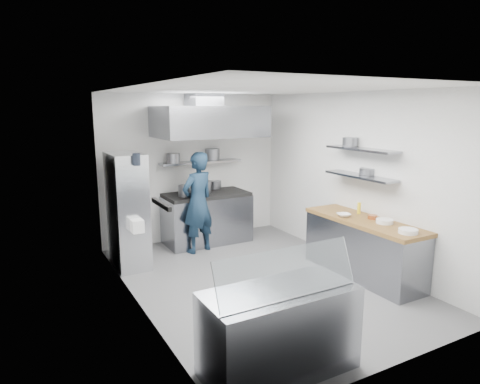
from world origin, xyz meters
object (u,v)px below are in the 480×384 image
gas_range (207,219)px  chef (198,203)px  wire_rack (127,210)px  display_case (279,331)px

gas_range → chef: (-0.37, -0.44, 0.45)m
gas_range → wire_rack: 1.78m
wire_rack → display_case: (0.53, -3.58, -0.50)m
gas_range → wire_rack: wire_rack is taller
gas_range → chef: chef is taller
chef → gas_range: bearing=-147.8°
chef → display_case: (-0.73, -3.66, -0.47)m
display_case → gas_range: bearing=75.0°
gas_range → chef: size_ratio=0.89×
gas_range → display_case: (-1.10, -4.10, -0.03)m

